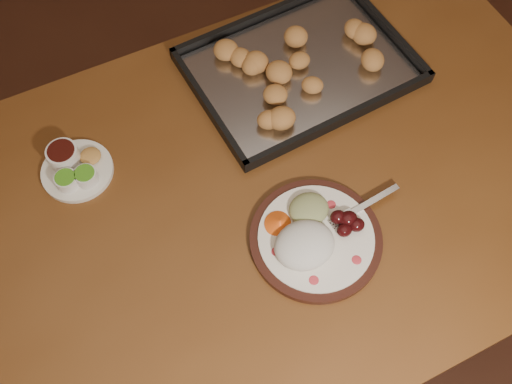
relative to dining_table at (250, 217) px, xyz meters
name	(u,v)px	position (x,y,z in m)	size (l,w,h in m)	color
ground	(245,328)	(-0.05, -0.05, -0.65)	(4.00, 4.00, 0.00)	#4F2A1B
dining_table	(250,217)	(0.00, 0.00, 0.00)	(1.53, 0.96, 0.75)	brown
dinner_plate	(313,237)	(0.07, -0.14, 0.12)	(0.32, 0.25, 0.06)	black
condiment_saucer	(74,167)	(-0.30, 0.19, 0.11)	(0.14, 0.14, 0.05)	white
baking_tray	(300,65)	(0.23, 0.25, 0.11)	(0.50, 0.39, 0.05)	black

